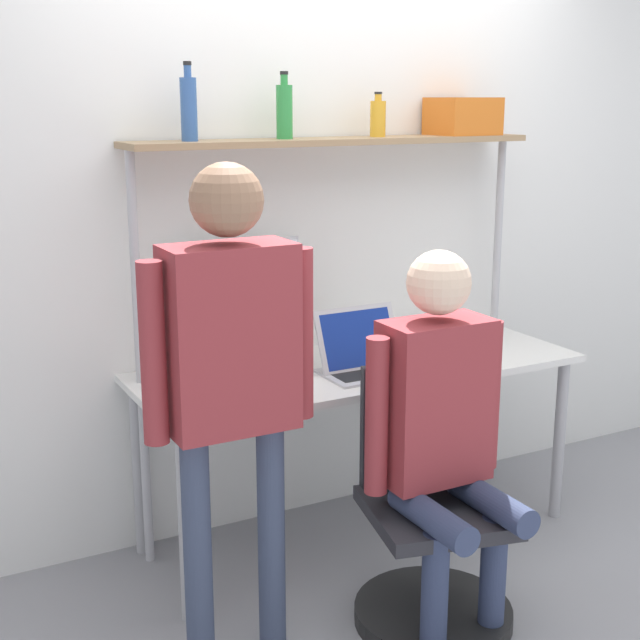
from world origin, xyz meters
TOP-DOWN VIEW (x-y plane):
  - ground_plane at (0.00, 0.00)m, footprint 12.00×12.00m
  - wall_back at (0.00, 0.72)m, footprint 8.00×0.06m
  - desk at (0.00, 0.36)m, footprint 1.84×0.67m
  - shelf_unit at (0.00, 0.55)m, footprint 1.75×0.26m
  - monitor at (-0.44, 0.55)m, footprint 0.53×0.17m
  - laptop at (-0.03, 0.27)m, footprint 0.36×0.26m
  - cell_phone at (0.27, 0.19)m, footprint 0.07×0.15m
  - office_chair at (-0.09, -0.31)m, footprint 0.56×0.56m
  - person_seated at (-0.10, -0.35)m, footprint 0.54×0.47m
  - person_standing at (-0.80, -0.22)m, footprint 0.56×0.22m
  - bottle_amber at (0.20, 0.55)m, footprint 0.06×0.06m
  - bottle_blue at (-0.62, 0.55)m, footprint 0.06×0.06m
  - bottle_green at (-0.23, 0.55)m, footprint 0.06×0.06m
  - storage_box at (0.63, 0.55)m, footprint 0.26×0.24m

SIDE VIEW (x-z plane):
  - ground_plane at x=0.00m, z-range 0.00..0.00m
  - office_chair at x=-0.09m, z-range -0.18..0.72m
  - desk at x=0.00m, z-range 0.30..1.05m
  - cell_phone at x=0.27m, z-range 0.75..0.76m
  - person_seated at x=-0.10m, z-range 0.11..1.45m
  - laptop at x=-0.03m, z-range 0.70..0.95m
  - person_standing at x=-0.80m, z-range 0.22..1.86m
  - monitor at x=-0.44m, z-range 0.79..1.31m
  - wall_back at x=0.00m, z-range 0.00..2.70m
  - shelf_unit at x=0.00m, z-range 0.59..2.25m
  - bottle_amber at x=0.20m, z-range 1.64..1.82m
  - storage_box at x=0.63m, z-range 1.65..1.81m
  - bottle_green at x=-0.23m, z-range 1.63..1.89m
  - bottle_blue at x=-0.62m, z-range 1.63..1.92m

